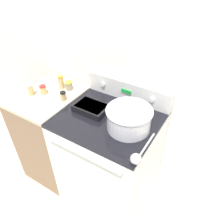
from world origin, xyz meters
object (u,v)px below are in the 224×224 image
(spice_jar_orange_cap, at_px, (61,82))
(spice_jar_yellow_cap, at_px, (69,86))
(ladle, at_px, (137,157))
(spice_jar_black_cap, at_px, (63,96))
(spice_jar_red_cap, at_px, (43,90))
(casserole_dish, at_px, (91,108))
(spice_jar_white_cap, at_px, (31,90))
(mixing_bowl, at_px, (129,118))

(spice_jar_orange_cap, bearing_deg, spice_jar_yellow_cap, 13.74)
(ladle, xyz_separation_m, spice_jar_black_cap, (-0.83, 0.26, 0.02))
(spice_jar_orange_cap, bearing_deg, ladle, -22.44)
(ladle, relative_size, spice_jar_red_cap, 4.06)
(spice_jar_red_cap, bearing_deg, casserole_dish, 3.00)
(ladle, height_order, spice_jar_black_cap, spice_jar_black_cap)
(spice_jar_orange_cap, xyz_separation_m, spice_jar_white_cap, (-0.15, -0.23, -0.01))
(mixing_bowl, relative_size, spice_jar_white_cap, 3.10)
(mixing_bowl, relative_size, casserole_dish, 1.25)
(spice_jar_black_cap, height_order, spice_jar_red_cap, same)
(spice_jar_red_cap, xyz_separation_m, spice_jar_white_cap, (-0.07, -0.07, 0.01))
(casserole_dish, relative_size, spice_jar_black_cap, 3.32)
(spice_jar_orange_cap, distance_m, spice_jar_white_cap, 0.27)
(casserole_dish, xyz_separation_m, spice_jar_white_cap, (-0.58, -0.10, 0.04))
(mixing_bowl, distance_m, casserole_dish, 0.36)
(ladle, bearing_deg, spice_jar_yellow_cap, 154.95)
(casserole_dish, distance_m, spice_jar_orange_cap, 0.45)
(spice_jar_white_cap, bearing_deg, casserole_dish, 9.69)
(casserole_dish, bearing_deg, spice_jar_white_cap, -170.31)
(spice_jar_black_cap, bearing_deg, ladle, -17.58)
(spice_jar_orange_cap, bearing_deg, spice_jar_black_cap, -43.92)
(ladle, relative_size, spice_jar_black_cap, 4.08)
(spice_jar_red_cap, bearing_deg, spice_jar_black_cap, 3.72)
(spice_jar_red_cap, bearing_deg, ladle, -13.30)
(casserole_dish, xyz_separation_m, spice_jar_yellow_cap, (-0.35, 0.15, 0.02))
(spice_jar_yellow_cap, distance_m, spice_jar_white_cap, 0.33)
(spice_jar_black_cap, distance_m, spice_jar_red_cap, 0.22)
(ladle, distance_m, spice_jar_yellow_cap, 0.99)
(mixing_bowl, relative_size, ladle, 1.02)
(spice_jar_orange_cap, bearing_deg, spice_jar_white_cap, -123.75)
(spice_jar_black_cap, relative_size, spice_jar_yellow_cap, 0.98)
(ladle, bearing_deg, spice_jar_red_cap, 166.70)
(ladle, bearing_deg, casserole_dish, 153.30)
(casserole_dish, relative_size, spice_jar_red_cap, 3.31)
(casserole_dish, height_order, spice_jar_black_cap, spice_jar_black_cap)
(mixing_bowl, xyz_separation_m, ladle, (0.19, -0.25, -0.06))
(mixing_bowl, xyz_separation_m, spice_jar_black_cap, (-0.63, 0.01, -0.04))
(casserole_dish, xyz_separation_m, spice_jar_black_cap, (-0.28, -0.01, 0.02))
(casserole_dish, distance_m, ladle, 0.61)
(casserole_dish, relative_size, spice_jar_white_cap, 2.48)
(casserole_dish, bearing_deg, spice_jar_orange_cap, 163.39)
(mixing_bowl, bearing_deg, ladle, -52.46)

